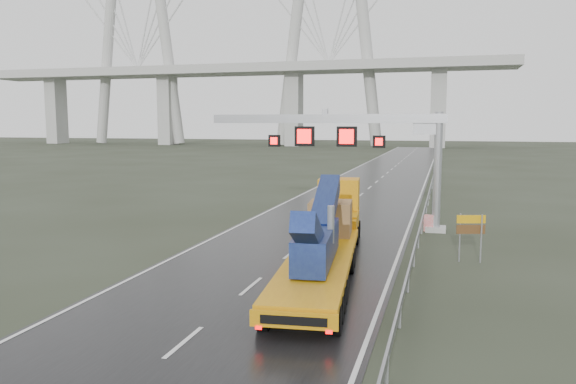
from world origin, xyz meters
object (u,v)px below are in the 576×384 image
(sign_gantry, at_px, (358,138))
(striped_barrier, at_px, (429,223))
(exit_sign_pair, at_px, (471,229))
(heavy_haul_truck, at_px, (328,229))

(sign_gantry, xyz_separation_m, striped_barrier, (4.42, -0.09, -5.11))
(sign_gantry, xyz_separation_m, exit_sign_pair, (6.49, -7.42, -4.00))
(sign_gantry, height_order, striped_barrier, sign_gantry)
(striped_barrier, bearing_deg, heavy_haul_truck, -99.71)
(sign_gantry, distance_m, exit_sign_pair, 10.64)
(exit_sign_pair, bearing_deg, striped_barrier, 90.06)
(sign_gantry, bearing_deg, striped_barrier, -1.22)
(striped_barrier, bearing_deg, sign_gantry, -165.39)
(heavy_haul_truck, bearing_deg, striped_barrier, 58.46)
(heavy_haul_truck, xyz_separation_m, striped_barrier, (4.36, 9.13, -1.08))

